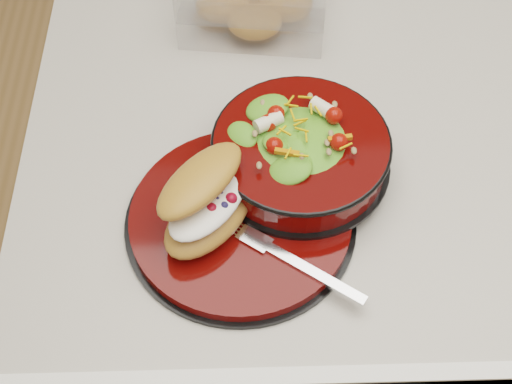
{
  "coord_description": "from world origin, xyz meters",
  "views": [
    {
      "loc": [
        -0.32,
        -0.65,
        1.65
      ],
      "look_at": [
        -0.3,
        -0.14,
        0.94
      ],
      "focal_mm": 50.0,
      "sensor_mm": 36.0,
      "label": 1
    }
  ],
  "objects_px": {
    "croissant": "(208,202)",
    "fork": "(296,262)",
    "island_counter": "(414,279)",
    "salad_bowl": "(301,147)",
    "dinner_plate": "(241,220)"
  },
  "relations": [
    {
      "from": "island_counter",
      "to": "croissant",
      "type": "relative_size",
      "value": 7.26
    },
    {
      "from": "island_counter",
      "to": "salad_bowl",
      "type": "distance_m",
      "value": 0.56
    },
    {
      "from": "salad_bowl",
      "to": "fork",
      "type": "bearing_deg",
      "value": -95.31
    },
    {
      "from": "island_counter",
      "to": "salad_bowl",
      "type": "bearing_deg",
      "value": -161.87
    },
    {
      "from": "fork",
      "to": "island_counter",
      "type": "bearing_deg",
      "value": -13.63
    },
    {
      "from": "island_counter",
      "to": "salad_bowl",
      "type": "xyz_separation_m",
      "value": [
        -0.25,
        -0.08,
        0.5
      ]
    },
    {
      "from": "croissant",
      "to": "dinner_plate",
      "type": "bearing_deg",
      "value": -42.01
    },
    {
      "from": "dinner_plate",
      "to": "croissant",
      "type": "bearing_deg",
      "value": -170.0
    },
    {
      "from": "croissant",
      "to": "fork",
      "type": "height_order",
      "value": "croissant"
    },
    {
      "from": "croissant",
      "to": "fork",
      "type": "distance_m",
      "value": 0.13
    },
    {
      "from": "croissant",
      "to": "salad_bowl",
      "type": "bearing_deg",
      "value": -15.89
    },
    {
      "from": "dinner_plate",
      "to": "fork",
      "type": "bearing_deg",
      "value": -47.6
    },
    {
      "from": "dinner_plate",
      "to": "croissant",
      "type": "xyz_separation_m",
      "value": [
        -0.04,
        -0.01,
        0.05
      ]
    },
    {
      "from": "dinner_plate",
      "to": "fork",
      "type": "xyz_separation_m",
      "value": [
        0.06,
        -0.07,
        0.01
      ]
    },
    {
      "from": "island_counter",
      "to": "dinner_plate",
      "type": "xyz_separation_m",
      "value": [
        -0.32,
        -0.16,
        0.46
      ]
    }
  ]
}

